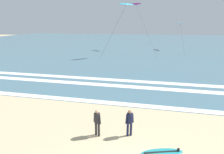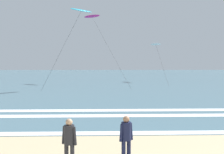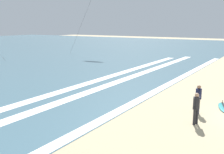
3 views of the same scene
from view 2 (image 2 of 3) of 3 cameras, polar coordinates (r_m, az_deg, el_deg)
ocean_surface at (r=57.13m, az=-0.46°, el=0.01°), size 140.00×90.00×0.01m
wave_foam_shoreline at (r=12.86m, az=-2.40°, el=-11.61°), size 52.46×0.67×0.01m
wave_foam_mid_break at (r=16.79m, az=-0.43°, el=-8.06°), size 51.06×0.88×0.01m
wave_foam_outer_break at (r=18.58m, az=0.44°, el=-6.94°), size 45.51×0.89×0.01m
surfer_foreground_main at (r=8.59m, az=-8.89°, el=-12.75°), size 0.51×0.32×1.60m
surfer_left_far at (r=8.89m, az=2.98°, el=-12.17°), size 0.49×0.33×1.60m
kite_white_high_left at (r=45.83m, az=9.08°, el=6.72°), size 1.72×10.50×6.32m
kite_magenta_high_right at (r=43.48m, az=-4.17°, el=12.41°), size 6.57×12.39×10.49m
kite_cyan_mid_center at (r=33.10m, az=-6.41°, el=13.55°), size 5.89×2.94×9.47m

